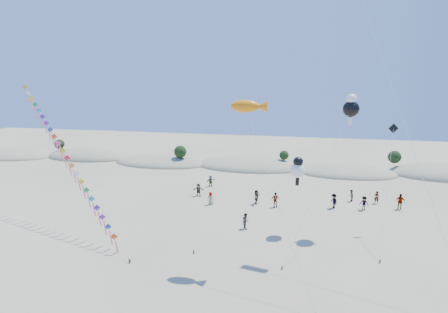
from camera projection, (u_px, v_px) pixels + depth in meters
dune_ridge at (255, 166)px, 65.34m from camera, size 145.30×11.49×5.57m
kite_train at (64, 152)px, 39.01m from camera, size 19.70×13.15×15.15m
fish_kite at (249, 107)px, 29.90m from camera, size 7.23×7.81×13.68m
cartoon_kite_low at (298, 169)px, 36.92m from camera, size 9.53×7.75×7.78m
cartoon_kite_high at (351, 107)px, 36.39m from camera, size 6.73×10.84×13.87m
dark_kite at (390, 160)px, 35.96m from camera, size 2.53×8.94×10.91m
beachgoers at (285, 198)px, 46.12m from camera, size 26.23×15.23×1.89m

